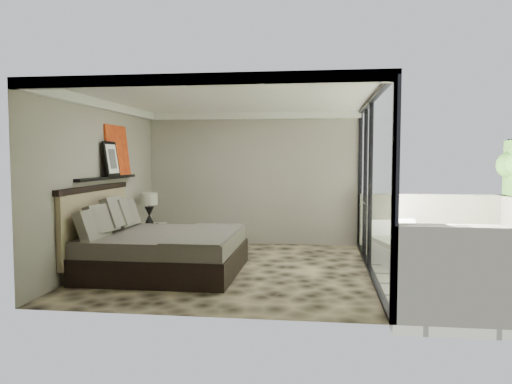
# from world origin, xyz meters

# --- Properties ---
(floor) EXTENTS (5.00, 5.00, 0.00)m
(floor) POSITION_xyz_m (0.00, 0.00, 0.00)
(floor) COLOR black
(floor) RESTS_ON ground
(ceiling) EXTENTS (4.50, 5.00, 0.02)m
(ceiling) POSITION_xyz_m (0.00, 0.00, 2.79)
(ceiling) COLOR silver
(ceiling) RESTS_ON back_wall
(back_wall) EXTENTS (4.50, 0.02, 2.80)m
(back_wall) POSITION_xyz_m (0.00, 2.49, 1.40)
(back_wall) COLOR gray
(back_wall) RESTS_ON floor
(left_wall) EXTENTS (0.02, 5.00, 2.80)m
(left_wall) POSITION_xyz_m (-2.24, 0.00, 1.40)
(left_wall) COLOR gray
(left_wall) RESTS_ON floor
(glass_wall) EXTENTS (0.08, 5.00, 2.80)m
(glass_wall) POSITION_xyz_m (2.25, 0.00, 1.40)
(glass_wall) COLOR white
(glass_wall) RESTS_ON floor
(terrace_slab) EXTENTS (3.00, 5.00, 0.12)m
(terrace_slab) POSITION_xyz_m (3.75, 0.00, -0.06)
(terrace_slab) COLOR beige
(terrace_slab) RESTS_ON ground
(picture_ledge) EXTENTS (0.12, 2.20, 0.05)m
(picture_ledge) POSITION_xyz_m (-2.18, 0.10, 1.50)
(picture_ledge) COLOR black
(picture_ledge) RESTS_ON left_wall
(bed) EXTENTS (2.39, 2.31, 1.33)m
(bed) POSITION_xyz_m (-1.13, -0.38, 0.38)
(bed) COLOR black
(bed) RESTS_ON floor
(nightstand) EXTENTS (0.62, 0.62, 0.47)m
(nightstand) POSITION_xyz_m (-1.92, 1.55, 0.23)
(nightstand) COLOR black
(nightstand) RESTS_ON floor
(table_lamp) EXTENTS (0.34, 0.34, 0.62)m
(table_lamp) POSITION_xyz_m (-1.95, 1.50, 0.92)
(table_lamp) COLOR black
(table_lamp) RESTS_ON nightstand
(abstract_canvas) EXTENTS (0.13, 0.90, 0.90)m
(abstract_canvas) POSITION_xyz_m (-2.19, 0.56, 1.97)
(abstract_canvas) COLOR #A92B0E
(abstract_canvas) RESTS_ON picture_ledge
(framed_print) EXTENTS (0.11, 0.50, 0.60)m
(framed_print) POSITION_xyz_m (-2.14, 0.16, 1.82)
(framed_print) COLOR black
(framed_print) RESTS_ON picture_ledge
(ottoman) EXTENTS (0.54, 0.54, 0.47)m
(ottoman) POSITION_xyz_m (3.76, 0.98, 0.23)
(ottoman) COLOR white
(ottoman) RESTS_ON terrace_slab
(lounger) EXTENTS (1.33, 1.96, 0.70)m
(lounger) POSITION_xyz_m (2.95, 0.65, 0.22)
(lounger) COLOR white
(lounger) RESTS_ON terrace_slab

